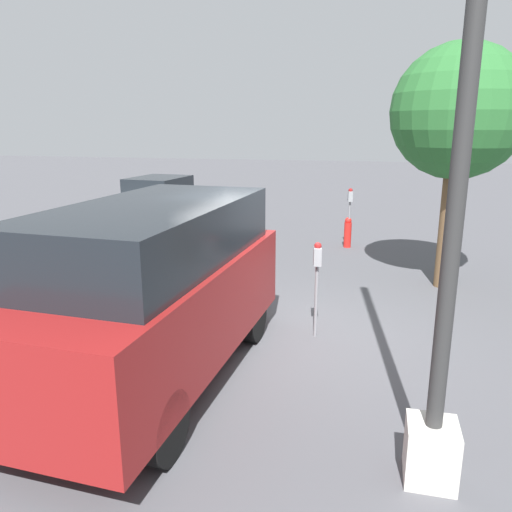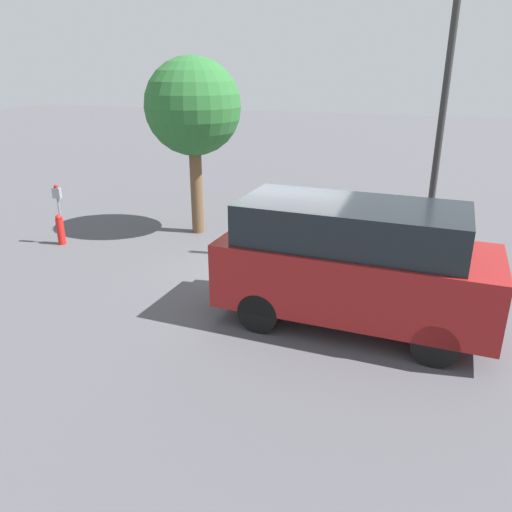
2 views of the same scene
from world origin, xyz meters
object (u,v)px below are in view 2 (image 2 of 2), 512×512
object	(u,v)px
parking_meter_far	(58,201)
parked_van	(353,261)
street_tree	(193,108)
lamp_post	(435,175)
fire_hydrant	(60,229)
parking_meter_near	(284,228)

from	to	relation	value
parking_meter_far	parked_van	xyz separation A→B (m)	(7.61, -1.89, 0.05)
parking_meter_far	street_tree	size ratio (longest dim) A/B	0.34
lamp_post	street_tree	world-z (taller)	lamp_post
fire_hydrant	street_tree	bearing A→B (deg)	35.20
parking_meter_far	street_tree	bearing A→B (deg)	25.79
parking_meter_far	street_tree	distance (m)	4.11
parked_van	street_tree	world-z (taller)	street_tree
parking_meter_near	parking_meter_far	world-z (taller)	parking_meter_far
lamp_post	fire_hydrant	bearing A→B (deg)	-171.67
parked_van	street_tree	bearing A→B (deg)	143.34
parking_meter_far	parked_van	bearing A→B (deg)	-23.35
parking_meter_near	street_tree	bearing A→B (deg)	135.46
lamp_post	fire_hydrant	xyz separation A→B (m)	(-8.83, -1.29, -1.73)
parking_meter_near	street_tree	world-z (taller)	street_tree
parking_meter_near	lamp_post	bearing A→B (deg)	16.12
street_tree	parked_van	bearing A→B (deg)	-39.45
parking_meter_near	street_tree	xyz separation A→B (m)	(-3.03, 2.13, 2.22)
parking_meter_far	street_tree	xyz separation A→B (m)	(2.86, 2.02, 2.15)
lamp_post	street_tree	bearing A→B (deg)	172.82
parked_van	parking_meter_far	bearing A→B (deg)	168.84
street_tree	parking_meter_far	bearing A→B (deg)	-144.81
parking_meter_far	fire_hydrant	size ratio (longest dim) A/B	1.96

